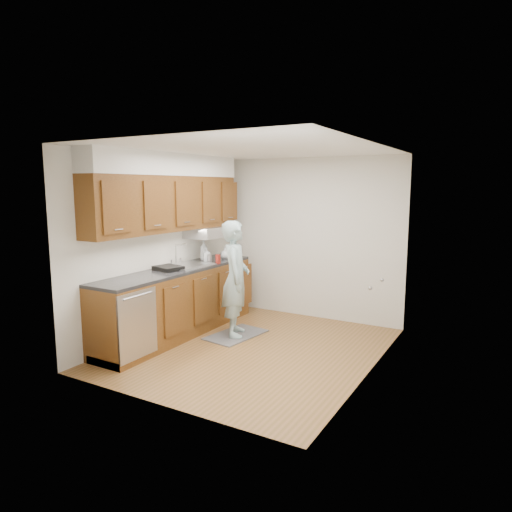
# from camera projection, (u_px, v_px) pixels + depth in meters

# --- Properties ---
(floor) EXTENTS (3.50, 3.50, 0.00)m
(floor) POSITION_uv_depth(u_px,v_px,m) (253.00, 349.00, 5.84)
(floor) COLOR brown
(floor) RESTS_ON ground
(ceiling) EXTENTS (3.50, 3.50, 0.00)m
(ceiling) POSITION_uv_depth(u_px,v_px,m) (253.00, 149.00, 5.46)
(ceiling) COLOR white
(ceiling) RESTS_ON wall_left
(wall_left) EXTENTS (0.02, 3.50, 2.50)m
(wall_left) POSITION_uv_depth(u_px,v_px,m) (161.00, 245.00, 6.39)
(wall_left) COLOR silver
(wall_left) RESTS_ON floor
(wall_right) EXTENTS (0.02, 3.50, 2.50)m
(wall_right) POSITION_uv_depth(u_px,v_px,m) (373.00, 262.00, 4.91)
(wall_right) COLOR silver
(wall_right) RESTS_ON floor
(wall_back) EXTENTS (3.00, 0.02, 2.50)m
(wall_back) POSITION_uv_depth(u_px,v_px,m) (309.00, 238.00, 7.15)
(wall_back) COLOR silver
(wall_back) RESTS_ON floor
(counter) EXTENTS (0.64, 2.80, 1.30)m
(counter) POSITION_uv_depth(u_px,v_px,m) (179.00, 300.00, 6.35)
(counter) COLOR brown
(counter) RESTS_ON floor
(upper_cabinets) EXTENTS (0.47, 2.80, 1.21)m
(upper_cabinets) POSITION_uv_depth(u_px,v_px,m) (171.00, 194.00, 6.24)
(upper_cabinets) COLOR brown
(upper_cabinets) RESTS_ON wall_left
(closet_door) EXTENTS (0.02, 1.22, 2.05)m
(closet_door) POSITION_uv_depth(u_px,v_px,m) (379.00, 278.00, 5.21)
(closet_door) COLOR white
(closet_door) RESTS_ON wall_right
(floor_mat) EXTENTS (0.63, 0.94, 0.02)m
(floor_mat) POSITION_uv_depth(u_px,v_px,m) (236.00, 335.00, 6.36)
(floor_mat) COLOR slate
(floor_mat) RESTS_ON floor
(person) EXTENTS (0.68, 0.76, 1.80)m
(person) POSITION_uv_depth(u_px,v_px,m) (236.00, 271.00, 6.22)
(person) COLOR #98B7B9
(person) RESTS_ON floor_mat
(soap_bottle_a) EXTENTS (0.15, 0.15, 0.30)m
(soap_bottle_a) POSITION_uv_depth(u_px,v_px,m) (204.00, 250.00, 7.00)
(soap_bottle_a) COLOR silver
(soap_bottle_a) RESTS_ON counter
(soap_bottle_b) EXTENTS (0.13, 0.13, 0.21)m
(soap_bottle_b) POSITION_uv_depth(u_px,v_px,m) (207.00, 254.00, 6.86)
(soap_bottle_b) COLOR silver
(soap_bottle_b) RESTS_ON counter
(soap_bottle_c) EXTENTS (0.18, 0.18, 0.18)m
(soap_bottle_c) POSITION_uv_depth(u_px,v_px,m) (225.00, 253.00, 7.12)
(soap_bottle_c) COLOR silver
(soap_bottle_c) RESTS_ON counter
(soda_can) EXTENTS (0.09, 0.09, 0.13)m
(soda_can) POSITION_uv_depth(u_px,v_px,m) (218.00, 259.00, 6.68)
(soda_can) COLOR #AB261D
(soda_can) RESTS_ON counter
(steel_can) EXTENTS (0.09, 0.09, 0.12)m
(steel_can) POSITION_uv_depth(u_px,v_px,m) (210.00, 258.00, 6.77)
(steel_can) COLOR #A5A5AA
(steel_can) RESTS_ON counter
(dish_rack) EXTENTS (0.41, 0.37, 0.06)m
(dish_rack) POSITION_uv_depth(u_px,v_px,m) (168.00, 268.00, 6.15)
(dish_rack) COLOR black
(dish_rack) RESTS_ON counter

